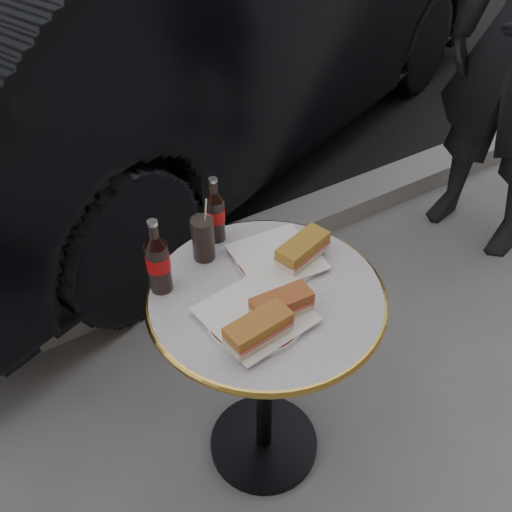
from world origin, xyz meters
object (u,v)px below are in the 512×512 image
cola_bottle_left (157,256)px  plate_left (255,317)px  bistro_table (265,380)px  cola_bottle_right (215,209)px  parked_car (212,11)px  cola_glass (203,239)px  plate_right (277,259)px

cola_bottle_left → plate_left: bearing=-55.7°
bistro_table → cola_bottle_right: bearing=90.5°
parked_car → cola_bottle_right: bearing=130.7°
plate_left → cola_glass: cola_glass is taller
cola_bottle_right → parked_car: parked_car is taller
cola_bottle_left → cola_bottle_right: (0.22, 0.10, -0.01)m
bistro_table → cola_bottle_right: (-0.00, 0.26, 0.47)m
plate_left → parked_car: 2.25m
plate_left → cola_bottle_left: cola_bottle_left is taller
cola_bottle_right → cola_glass: bearing=-140.8°
plate_left → cola_bottle_right: (0.07, 0.32, 0.09)m
plate_left → cola_bottle_left: (-0.15, 0.22, 0.10)m
plate_right → cola_bottle_right: cola_bottle_right is taller
parked_car → cola_bottle_left: bearing=126.8°
plate_left → bistro_table: bearing=40.7°
cola_bottle_left → bistro_table: bearing=-35.6°
plate_left → plate_right: 0.22m
plate_left → cola_bottle_left: size_ratio=1.12×
cola_bottle_left → cola_glass: 0.16m
cola_bottle_left → cola_bottle_right: 0.24m
cola_bottle_left → cola_glass: size_ratio=1.70×
bistro_table → cola_glass: bearing=108.5°
cola_glass → parked_car: size_ratio=0.03×
cola_glass → plate_left: bearing=-90.3°
plate_right → cola_bottle_left: 0.33m
cola_bottle_right → plate_left: bearing=-102.0°
plate_right → cola_bottle_left: size_ratio=1.04×
bistro_table → cola_bottle_left: cola_bottle_left is taller
plate_right → parked_car: parked_car is taller
bistro_table → cola_bottle_left: (-0.22, 0.16, 0.48)m
cola_bottle_left → plate_right: bearing=-12.4°
plate_right → parked_car: 2.04m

